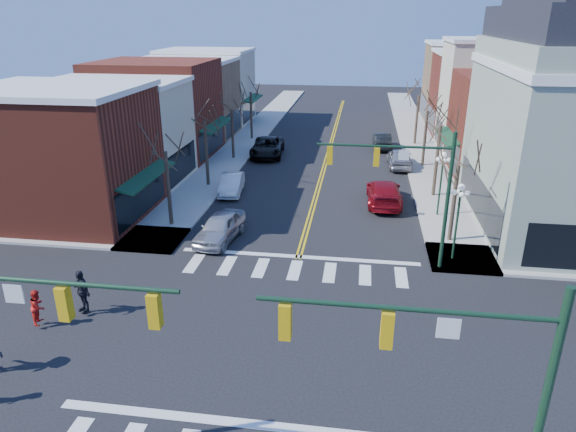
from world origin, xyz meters
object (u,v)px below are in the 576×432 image
at_px(lamppost_corner, 459,209).
at_px(car_left_near, 220,227).
at_px(pedestrian_red_b, 38,307).
at_px(car_right_near, 384,192).
at_px(pedestrian_dark_a, 82,291).
at_px(car_right_mid, 400,158).
at_px(car_right_far, 382,141).
at_px(car_left_mid, 232,184).
at_px(lamppost_midblock, 442,173).
at_px(car_left_far, 267,147).

bearing_deg(lamppost_corner, car_left_near, 176.21).
relative_size(car_left_near, pedestrian_red_b, 3.00).
distance_m(lamppost_corner, car_right_near, 9.41).
height_order(lamppost_corner, pedestrian_red_b, lamppost_corner).
xyz_separation_m(lamppost_corner, pedestrian_dark_a, (-16.82, -7.72, -1.83)).
height_order(car_left_near, car_right_mid, car_right_mid).
bearing_deg(pedestrian_dark_a, car_right_mid, 91.95).
xyz_separation_m(car_right_far, pedestrian_red_b, (-15.05, -33.38, 0.15)).
relative_size(car_left_mid, pedestrian_dark_a, 2.16).
bearing_deg(car_right_mid, car_right_far, -79.95).
height_order(car_left_near, car_right_near, car_right_near).
relative_size(lamppost_midblock, car_right_far, 0.93).
xyz_separation_m(lamppost_corner, lamppost_midblock, (0.00, 6.50, 0.00)).
bearing_deg(pedestrian_dark_a, lamppost_corner, 56.91).
xyz_separation_m(car_right_near, pedestrian_dark_a, (-13.42, -16.22, 0.32)).
bearing_deg(car_left_far, car_right_near, -52.29).
distance_m(car_left_near, car_right_near, 12.27).
relative_size(lamppost_corner, car_left_far, 0.72).
xyz_separation_m(lamppost_midblock, car_left_near, (-13.00, -5.64, -2.17)).
distance_m(lamppost_corner, car_left_mid, 17.26).
xyz_separation_m(lamppost_midblock, car_left_far, (-13.75, 13.58, -2.13)).
distance_m(car_right_far, pedestrian_dark_a, 35.03).
relative_size(car_right_far, pedestrian_red_b, 3.02).
xyz_separation_m(lamppost_midblock, car_left_mid, (-14.42, 2.71, -2.26)).
height_order(car_right_near, pedestrian_dark_a, pedestrian_dark_a).
xyz_separation_m(lamppost_corner, car_left_near, (-13.00, 0.86, -2.17)).
height_order(car_right_near, car_right_far, car_right_near).
bearing_deg(pedestrian_red_b, pedestrian_dark_a, -64.93).
bearing_deg(car_left_mid, pedestrian_red_b, -108.34).
relative_size(lamppost_corner, pedestrian_dark_a, 2.20).
bearing_deg(car_left_mid, pedestrian_dark_a, -104.59).
xyz_separation_m(car_left_mid, car_right_mid, (12.62, 8.77, 0.12)).
bearing_deg(car_left_mid, lamppost_corner, -39.09).
relative_size(car_right_near, pedestrian_dark_a, 2.87).
bearing_deg(car_right_mid, pedestrian_red_b, 56.99).
distance_m(car_left_mid, car_right_mid, 15.37).
height_order(car_left_mid, car_right_mid, car_right_mid).
bearing_deg(pedestrian_red_b, car_left_near, -42.45).
bearing_deg(car_left_mid, car_right_near, -10.18).
bearing_deg(pedestrian_red_b, lamppost_corner, -78.35).
height_order(lamppost_midblock, car_left_near, lamppost_midblock).
bearing_deg(car_left_mid, car_left_far, 79.94).
bearing_deg(car_left_far, pedestrian_dark_a, -100.40).
bearing_deg(car_right_far, lamppost_midblock, 98.13).
distance_m(lamppost_midblock, pedestrian_dark_a, 22.10).
bearing_deg(lamppost_midblock, car_left_near, -156.55).
bearing_deg(pedestrian_red_b, car_left_far, -23.02).
relative_size(lamppost_midblock, car_left_mid, 1.02).
relative_size(car_right_far, pedestrian_dark_a, 2.37).
distance_m(lamppost_corner, car_right_far, 24.83).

